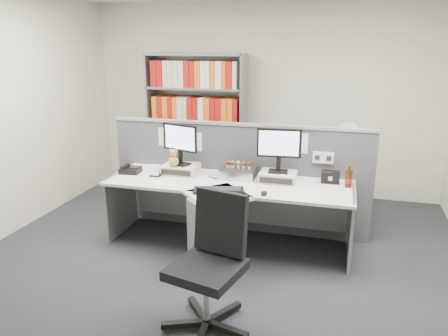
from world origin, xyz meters
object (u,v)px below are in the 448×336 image
(filing_cabinet, at_px, (343,189))
(keyboard, at_px, (219,190))
(desk, at_px, (223,213))
(monitor_left, at_px, (180,141))
(monitor_right, at_px, (279,146))
(desk_phone, at_px, (130,170))
(cola_bottle, at_px, (349,179))
(office_chair, at_px, (212,259))
(shelving_unit, at_px, (197,126))
(desk_calendar, at_px, (155,172))
(desk_fan, at_px, (348,138))
(speaker, at_px, (331,177))
(mouse, at_px, (264,193))
(desktop_pc, at_px, (239,172))

(filing_cabinet, bearing_deg, keyboard, -128.85)
(desk, relative_size, monitor_left, 5.65)
(filing_cabinet, bearing_deg, monitor_right, -124.42)
(desk_phone, bearing_deg, cola_bottle, 3.10)
(office_chair, bearing_deg, monitor_right, 79.94)
(shelving_unit, bearing_deg, cola_bottle, -34.63)
(monitor_right, bearing_deg, shelving_unit, 133.77)
(desk_calendar, height_order, shelving_unit, shelving_unit)
(desk, xyz_separation_m, desk_fan, (1.20, 1.40, 0.56))
(speaker, bearing_deg, cola_bottle, -26.87)
(desk_phone, xyz_separation_m, speaker, (2.20, 0.22, 0.03))
(mouse, xyz_separation_m, speaker, (0.60, 0.56, 0.04))
(monitor_right, height_order, desktop_pc, monitor_right)
(desktop_pc, xyz_separation_m, mouse, (0.37, -0.51, -0.03))
(cola_bottle, height_order, office_chair, office_chair)
(cola_bottle, xyz_separation_m, office_chair, (-0.99, -1.53, -0.25))
(monitor_right, height_order, mouse, monitor_right)
(shelving_unit, bearing_deg, monitor_right, -46.23)
(speaker, height_order, shelving_unit, shelving_unit)
(office_chair, bearing_deg, shelving_unit, 110.70)
(desk_phone, distance_m, office_chair, 1.98)
(monitor_right, bearing_deg, mouse, -97.93)
(speaker, distance_m, filing_cabinet, 1.03)
(office_chair, bearing_deg, filing_cabinet, 69.20)
(desk_phone, bearing_deg, desktop_pc, 8.24)
(desktop_pc, xyz_separation_m, office_chair, (0.17, -1.58, -0.21))
(desktop_pc, xyz_separation_m, desk_calendar, (-0.89, -0.23, 0.01))
(mouse, bearing_deg, cola_bottle, 30.60)
(mouse, xyz_separation_m, desk_phone, (-1.60, 0.34, 0.02))
(monitor_left, height_order, monitor_right, monitor_right)
(monitor_left, xyz_separation_m, mouse, (1.03, -0.47, -0.36))
(monitor_right, bearing_deg, desk_calendar, -171.94)
(keyboard, xyz_separation_m, desk_fan, (1.21, 1.50, 0.28))
(cola_bottle, height_order, shelving_unit, shelving_unit)
(cola_bottle, bearing_deg, desk_calendar, -174.79)
(desktop_pc, bearing_deg, desk_phone, -171.76)
(monitor_right, relative_size, desk_phone, 2.00)
(monitor_left, bearing_deg, cola_bottle, -0.04)
(desk_phone, distance_m, shelving_unit, 1.63)
(speaker, height_order, office_chair, office_chair)
(desk_phone, relative_size, office_chair, 0.23)
(desk, height_order, desk_fan, desk_fan)
(desk_calendar, relative_size, office_chair, 0.13)
(mouse, relative_size, office_chair, 0.10)
(mouse, bearing_deg, office_chair, -100.97)
(speaker, distance_m, cola_bottle, 0.20)
(desk_calendar, distance_m, cola_bottle, 2.06)
(desktop_pc, xyz_separation_m, filing_cabinet, (1.14, 0.97, -0.42))
(desk_fan, bearing_deg, desktop_pc, -139.52)
(desk_phone, xyz_separation_m, desk_fan, (2.36, 1.15, 0.27))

